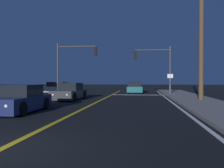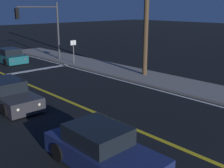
% 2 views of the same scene
% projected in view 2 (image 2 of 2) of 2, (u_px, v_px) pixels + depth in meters
% --- Properties ---
extents(sidewalk_right, '(3.20, 40.32, 0.15)m').
position_uv_depth(sidewalk_right, '(166.00, 82.00, 18.81)').
color(sidewalk_right, gray).
rests_on(sidewalk_right, ground).
extents(lane_line_center, '(0.20, 38.08, 0.01)m').
position_uv_depth(lane_line_center, '(83.00, 107.00, 14.15)').
color(lane_line_center, gold).
rests_on(lane_line_center, ground).
extents(lane_line_edge_right, '(0.16, 38.08, 0.01)m').
position_uv_depth(lane_line_edge_right, '(149.00, 88.00, 17.61)').
color(lane_line_edge_right, white).
rests_on(lane_line_edge_right, ground).
extents(stop_bar, '(5.51, 0.50, 0.01)m').
position_uv_depth(stop_bar, '(38.00, 69.00, 22.78)').
color(stop_bar, white).
rests_on(stop_bar, ground).
extents(car_following_oncoming_teal, '(1.96, 4.24, 1.34)m').
position_uv_depth(car_following_oncoming_teal, '(9.00, 56.00, 25.53)').
color(car_following_oncoming_teal, '#195960').
rests_on(car_following_oncoming_teal, ground).
extents(car_side_waiting_navy, '(1.90, 4.24, 1.34)m').
position_uv_depth(car_side_waiting_navy, '(102.00, 150.00, 8.79)').
color(car_side_waiting_navy, navy).
rests_on(car_side_waiting_navy, ground).
extents(car_lead_oncoming_charcoal, '(1.86, 4.68, 1.34)m').
position_uv_depth(car_lead_oncoming_charcoal, '(8.00, 94.00, 14.39)').
color(car_lead_oncoming_charcoal, '#2D2D33').
rests_on(car_lead_oncoming_charcoal, ground).
extents(traffic_signal_near_right, '(4.14, 0.28, 5.39)m').
position_uv_depth(traffic_signal_near_right, '(43.00, 23.00, 24.76)').
color(traffic_signal_near_right, '#38383D').
rests_on(traffic_signal_near_right, ground).
extents(street_sign_corner, '(0.56, 0.06, 2.23)m').
position_uv_depth(street_sign_corner, '(73.00, 48.00, 24.17)').
color(street_sign_corner, slate).
rests_on(street_sign_corner, ground).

